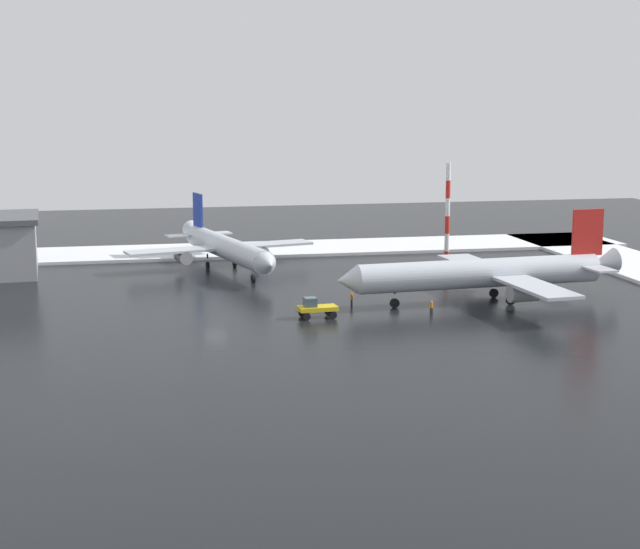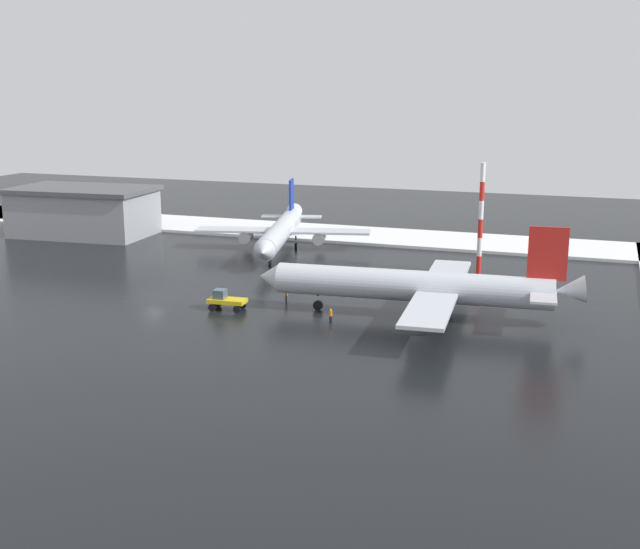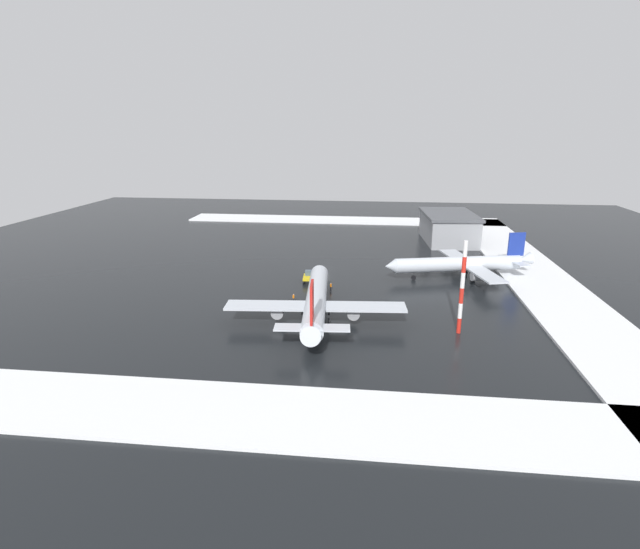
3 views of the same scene
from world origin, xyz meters
name	(u,v)px [view 1 (image 1 of 3)]	position (x,y,z in m)	size (l,w,h in m)	color
ground_plane	(215,318)	(0.00, 0.00, 0.00)	(240.00, 240.00, 0.00)	black
snow_bank_far	(187,252)	(0.00, -50.00, 0.25)	(152.00, 16.00, 0.50)	white
airplane_parked_portside	(486,273)	(-34.60, -2.07, 3.79)	(38.69, 32.12, 11.48)	silver
airplane_far_rear	(226,247)	(-4.66, -32.33, 3.47)	(29.34, 34.97, 10.51)	silver
pushback_tug	(316,307)	(-11.62, 2.55, 1.28)	(4.76, 2.61, 2.50)	gold
ground_crew_beside_wing	(431,307)	(-25.58, 3.62, 0.97)	(0.36, 0.36, 1.71)	black
ground_crew_near_tug	(352,298)	(-17.33, -3.14, 0.97)	(0.36, 0.36, 1.71)	black
antenna_mast	(447,216)	(-37.80, -27.05, 8.07)	(0.70, 0.70, 16.14)	red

